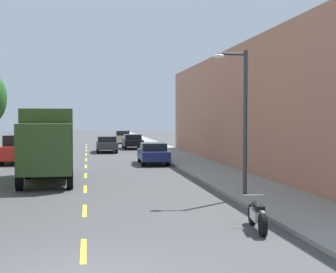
{
  "coord_description": "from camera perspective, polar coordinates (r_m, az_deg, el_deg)",
  "views": [
    {
      "loc": [
        0.11,
        -9.58,
        3.14
      ],
      "look_at": [
        4.68,
        18.15,
        2.02
      ],
      "focal_mm": 52.44,
      "sensor_mm": 36.0,
      "label": 1
    }
  ],
  "objects": [
    {
      "name": "ground_plane",
      "position": [
        39.71,
        -9.49,
        -2.29
      ],
      "size": [
        160.0,
        160.0,
        0.0
      ],
      "primitive_type": "plane",
      "color": "#424244"
    },
    {
      "name": "sidewalk_right",
      "position": [
        38.35,
        1.18,
        -2.32
      ],
      "size": [
        3.2,
        120.0,
        0.14
      ],
      "primitive_type": "cube",
      "color": "gray",
      "rests_on": "ground_plane"
    },
    {
      "name": "lane_centerline_dashes",
      "position": [
        34.23,
        -9.51,
        -3.01
      ],
      "size": [
        0.14,
        47.2,
        0.01
      ],
      "color": "yellow",
      "rests_on": "ground_plane"
    },
    {
      "name": "apartment_block_opposite",
      "position": [
        32.56,
        15.34,
        3.12
      ],
      "size": [
        10.0,
        36.0,
        7.33
      ],
      "primitive_type": "cube",
      "color": "#B27560",
      "rests_on": "ground_plane"
    },
    {
      "name": "street_lamp",
      "position": [
        19.0,
        8.46,
        3.11
      ],
      "size": [
        1.35,
        0.28,
        5.55
      ],
      "color": "#38383D",
      "rests_on": "sidewalk_right"
    },
    {
      "name": "delivery_box_truck",
      "position": [
        24.71,
        -13.8,
        -0.51
      ],
      "size": [
        2.61,
        7.33,
        3.53
      ],
      "color": "#2D471E",
      "rests_on": "ground_plane"
    },
    {
      "name": "parked_sedan_black",
      "position": [
        48.56,
        -4.17,
        -0.55
      ],
      "size": [
        1.82,
        4.51,
        1.43
      ],
      "color": "black",
      "rests_on": "ground_plane"
    },
    {
      "name": "parked_sedan_navy",
      "position": [
        32.72,
        -1.74,
        -1.92
      ],
      "size": [
        1.93,
        4.55,
        1.43
      ],
      "color": "navy",
      "rests_on": "ground_plane"
    },
    {
      "name": "parked_hatchback_burgundy",
      "position": [
        40.73,
        -15.42,
        -1.16
      ],
      "size": [
        1.78,
        4.02,
        1.5
      ],
      "color": "maroon",
      "rests_on": "ground_plane"
    },
    {
      "name": "parked_hatchback_teal",
      "position": [
        48.32,
        -14.76,
        -0.63
      ],
      "size": [
        1.84,
        4.04,
        1.5
      ],
      "color": "#195B60",
      "rests_on": "ground_plane"
    },
    {
      "name": "parked_hatchback_champagne",
      "position": [
        59.12,
        -5.31,
        -0.04
      ],
      "size": [
        1.85,
        4.05,
        1.5
      ],
      "color": "tan",
      "rests_on": "ground_plane"
    },
    {
      "name": "parked_suv_red",
      "position": [
        34.92,
        -16.91,
        -1.36
      ],
      "size": [
        2.0,
        4.82,
        1.93
      ],
      "color": "#AD1E1E",
      "rests_on": "ground_plane"
    },
    {
      "name": "moving_charcoal_sedan",
      "position": [
        44.05,
        -7.15,
        -0.85
      ],
      "size": [
        1.8,
        4.5,
        1.43
      ],
      "color": "#333338",
      "rests_on": "ground_plane"
    },
    {
      "name": "parked_motorcycle",
      "position": [
        14.0,
        10.33,
        -9.01
      ],
      "size": [
        0.62,
        2.05,
        0.9
      ],
      "color": "black",
      "rests_on": "ground_plane"
    }
  ]
}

